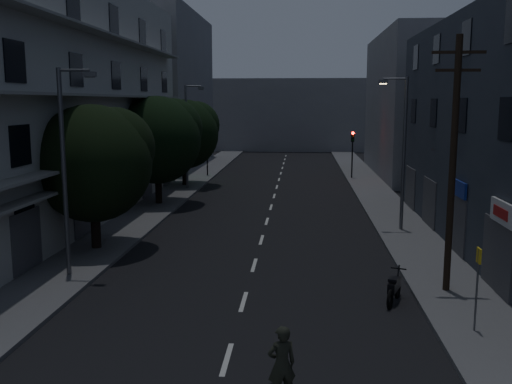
# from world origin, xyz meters

# --- Properties ---
(ground) EXTENTS (160.00, 160.00, 0.00)m
(ground) POSITION_xyz_m (0.00, 25.00, 0.00)
(ground) COLOR black
(ground) RESTS_ON ground
(sidewalk_left) EXTENTS (3.00, 90.00, 0.15)m
(sidewalk_left) POSITION_xyz_m (-7.50, 25.00, 0.07)
(sidewalk_left) COLOR #565659
(sidewalk_left) RESTS_ON ground
(sidewalk_right) EXTENTS (3.00, 90.00, 0.15)m
(sidewalk_right) POSITION_xyz_m (7.50, 25.00, 0.07)
(sidewalk_right) COLOR #565659
(sidewalk_right) RESTS_ON ground
(lane_markings) EXTENTS (0.15, 60.50, 0.01)m
(lane_markings) POSITION_xyz_m (0.00, 31.25, 0.01)
(lane_markings) COLOR beige
(lane_markings) RESTS_ON ground
(building_left) EXTENTS (7.00, 36.00, 14.00)m
(building_left) POSITION_xyz_m (-11.98, 18.00, 6.99)
(building_left) COLOR #A7A8A3
(building_left) RESTS_ON ground
(building_far_left) EXTENTS (6.00, 20.00, 16.00)m
(building_far_left) POSITION_xyz_m (-12.00, 48.00, 8.00)
(building_far_left) COLOR slate
(building_far_left) RESTS_ON ground
(building_far_right) EXTENTS (6.00, 20.00, 13.00)m
(building_far_right) POSITION_xyz_m (12.00, 42.00, 6.50)
(building_far_right) COLOR slate
(building_far_right) RESTS_ON ground
(building_far_end) EXTENTS (24.00, 8.00, 10.00)m
(building_far_end) POSITION_xyz_m (0.00, 70.00, 5.00)
(building_far_end) COLOR slate
(building_far_end) RESTS_ON ground
(tree_near) EXTENTS (5.38, 5.38, 6.64)m
(tree_near) POSITION_xyz_m (-7.49, 12.88, 4.30)
(tree_near) COLOR black
(tree_near) RESTS_ON sidewalk_left
(tree_mid) EXTENTS (5.79, 5.79, 7.12)m
(tree_mid) POSITION_xyz_m (-7.49, 24.71, 4.60)
(tree_mid) COLOR black
(tree_mid) RESTS_ON sidewalk_left
(tree_far) EXTENTS (5.60, 5.60, 6.93)m
(tree_far) POSITION_xyz_m (-7.47, 33.29, 4.49)
(tree_far) COLOR black
(tree_far) RESTS_ON sidewalk_left
(traffic_signal_far_right) EXTENTS (0.28, 0.37, 4.10)m
(traffic_signal_far_right) POSITION_xyz_m (6.48, 38.60, 3.10)
(traffic_signal_far_right) COLOR black
(traffic_signal_far_right) RESTS_ON sidewalk_right
(traffic_signal_far_left) EXTENTS (0.28, 0.37, 4.10)m
(traffic_signal_far_left) POSITION_xyz_m (-6.67, 39.32, 3.10)
(traffic_signal_far_left) COLOR black
(traffic_signal_far_left) RESTS_ON sidewalk_left
(street_lamp_left_near) EXTENTS (1.51, 0.25, 8.00)m
(street_lamp_left_near) POSITION_xyz_m (-7.04, 8.71, 4.60)
(street_lamp_left_near) COLOR #525459
(street_lamp_left_near) RESTS_ON sidewalk_left
(street_lamp_right) EXTENTS (1.51, 0.25, 8.00)m
(street_lamp_right) POSITION_xyz_m (7.19, 17.90, 4.60)
(street_lamp_right) COLOR #5A5B62
(street_lamp_right) RESTS_ON sidewalk_right
(street_lamp_left_far) EXTENTS (1.51, 0.25, 8.00)m
(street_lamp_left_far) POSITION_xyz_m (-6.84, 31.40, 4.60)
(street_lamp_left_far) COLOR slate
(street_lamp_left_far) RESTS_ON sidewalk_left
(utility_pole) EXTENTS (1.80, 0.24, 9.00)m
(utility_pole) POSITION_xyz_m (7.24, 7.93, 4.87)
(utility_pole) COLOR black
(utility_pole) RESTS_ON sidewalk_right
(bus_stop_sign) EXTENTS (0.06, 0.35, 2.52)m
(bus_stop_sign) POSITION_xyz_m (7.15, 4.18, 1.89)
(bus_stop_sign) COLOR #595B60
(bus_stop_sign) RESTS_ON sidewalk_right
(motorcycle) EXTENTS (0.88, 1.80, 1.21)m
(motorcycle) POSITION_xyz_m (5.21, 6.85, 0.48)
(motorcycle) COLOR black
(motorcycle) RESTS_ON ground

